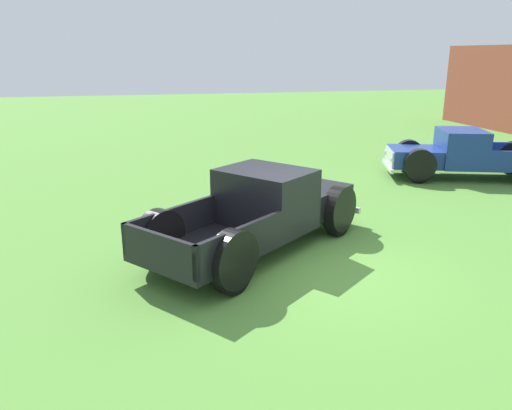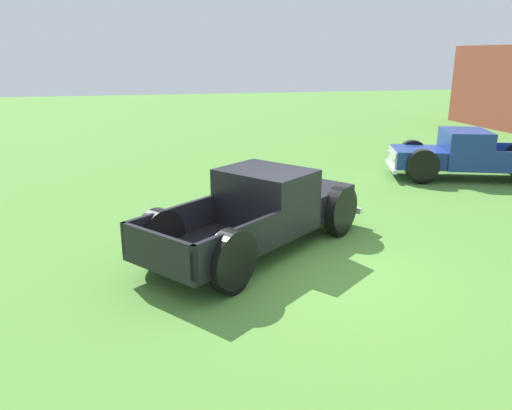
{
  "view_description": "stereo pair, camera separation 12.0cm",
  "coord_description": "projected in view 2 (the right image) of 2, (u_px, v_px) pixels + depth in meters",
  "views": [
    {
      "loc": [
        7.74,
        -2.85,
        3.61
      ],
      "look_at": [
        -0.96,
        -0.75,
        0.9
      ],
      "focal_mm": 35.11,
      "sensor_mm": 36.0,
      "label": 1
    },
    {
      "loc": [
        7.77,
        -2.73,
        3.61
      ],
      "look_at": [
        -0.96,
        -0.75,
        0.9
      ],
      "focal_mm": 35.11,
      "sensor_mm": 36.0,
      "label": 2
    }
  ],
  "objects": [
    {
      "name": "pickup_truck_behind_right",
      "position": [
        462.0,
        156.0,
        14.93
      ],
      "size": [
        3.15,
        5.05,
        1.46
      ],
      "color": "navy",
      "rests_on": "ground_plane"
    },
    {
      "name": "ground_plane",
      "position": [
        309.0,
        266.0,
        8.88
      ],
      "size": [
        80.0,
        80.0,
        0.0
      ],
      "primitive_type": "plane",
      "color": "#548C38"
    },
    {
      "name": "pickup_truck_foreground",
      "position": [
        268.0,
        209.0,
        9.67
      ],
      "size": [
        4.47,
        5.0,
        1.53
      ],
      "color": "black",
      "rests_on": "ground_plane"
    }
  ]
}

